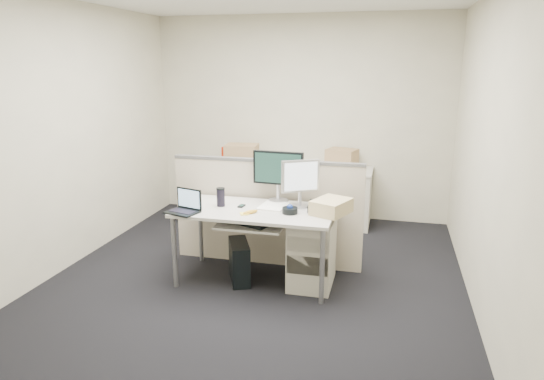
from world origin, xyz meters
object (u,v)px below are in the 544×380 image
(monitor_main, at_px, (278,177))
(laptop, at_px, (182,202))
(desk, at_px, (255,216))
(desk_phone, at_px, (319,208))

(monitor_main, xyz_separation_m, laptop, (-0.77, -0.60, -0.15))
(desk, relative_size, laptop, 5.31)
(desk, xyz_separation_m, laptop, (-0.62, -0.28, 0.17))
(desk, bearing_deg, laptop, -155.70)
(laptop, xyz_separation_m, desk_phone, (1.22, 0.36, -0.07))
(desk, bearing_deg, monitor_main, 64.89)
(monitor_main, bearing_deg, desk_phone, -24.10)
(laptop, height_order, desk_phone, laptop)
(monitor_main, distance_m, laptop, 0.99)
(desk, height_order, desk_phone, desk_phone)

